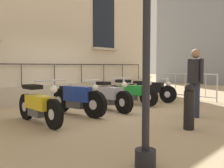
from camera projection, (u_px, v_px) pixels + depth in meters
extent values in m
plane|color=tan|center=(102.00, 109.00, 8.04)|extent=(60.00, 60.00, 0.00)
cube|color=beige|center=(47.00, 6.00, 9.67)|extent=(0.60, 12.63, 7.17)
cube|color=#B1A48F|center=(54.00, 93.00, 9.64)|extent=(0.20, 12.63, 0.65)
cube|color=black|center=(104.00, 22.00, 11.55)|extent=(0.06, 1.33, 2.31)
cube|color=#BCAE97|center=(105.00, 49.00, 11.58)|extent=(0.24, 1.53, 0.10)
cube|color=black|center=(54.00, 64.00, 9.54)|extent=(0.03, 10.61, 0.03)
cylinder|color=black|center=(21.00, 75.00, 8.58)|extent=(0.02, 0.02, 0.75)
cylinder|color=black|center=(55.00, 74.00, 9.57)|extent=(0.02, 0.02, 0.75)
cylinder|color=black|center=(81.00, 74.00, 10.56)|extent=(0.02, 0.02, 0.75)
cylinder|color=black|center=(104.00, 73.00, 11.55)|extent=(0.02, 0.02, 0.75)
cylinder|color=black|center=(123.00, 72.00, 12.53)|extent=(0.02, 0.02, 0.75)
cylinder|color=black|center=(139.00, 72.00, 13.52)|extent=(0.02, 0.02, 0.75)
cylinder|color=black|center=(54.00, 114.00, 5.44)|extent=(0.66, 0.18, 0.65)
cylinder|color=silver|center=(54.00, 114.00, 5.44)|extent=(0.24, 0.15, 0.23)
cylinder|color=black|center=(26.00, 107.00, 6.45)|extent=(0.66, 0.18, 0.65)
cylinder|color=silver|center=(26.00, 107.00, 6.45)|extent=(0.24, 0.15, 0.23)
cube|color=gold|center=(40.00, 102.00, 5.90)|extent=(0.90, 0.43, 0.30)
cube|color=#4C4C51|center=(38.00, 111.00, 5.99)|extent=(0.55, 0.33, 0.23)
cube|color=black|center=(33.00, 87.00, 6.14)|extent=(0.52, 0.35, 0.10)
cylinder|color=silver|center=(52.00, 97.00, 5.45)|extent=(0.17, 0.08, 0.72)
cylinder|color=silver|center=(51.00, 80.00, 5.47)|extent=(0.12, 0.74, 0.04)
sphere|color=white|center=(54.00, 89.00, 5.39)|extent=(0.16, 0.16, 0.16)
cylinder|color=silver|center=(42.00, 114.00, 6.24)|extent=(0.79, 0.17, 0.08)
cylinder|color=black|center=(95.00, 105.00, 6.62)|extent=(0.71, 0.20, 0.70)
cylinder|color=silver|center=(95.00, 105.00, 6.62)|extent=(0.26, 0.19, 0.25)
cylinder|color=black|center=(60.00, 100.00, 7.39)|extent=(0.71, 0.20, 0.70)
cylinder|color=silver|center=(60.00, 100.00, 7.39)|extent=(0.26, 0.19, 0.25)
cube|color=#1E389E|center=(78.00, 94.00, 6.96)|extent=(0.92, 0.32, 0.40)
cube|color=#4C4C51|center=(75.00, 104.00, 7.04)|extent=(0.55, 0.24, 0.25)
cube|color=black|center=(68.00, 88.00, 7.17)|extent=(0.52, 0.26, 0.10)
cylinder|color=silver|center=(93.00, 92.00, 6.62)|extent=(0.16, 0.07, 0.63)
cylinder|color=silver|center=(92.00, 80.00, 6.63)|extent=(0.08, 0.54, 0.04)
sphere|color=white|center=(95.00, 88.00, 6.57)|extent=(0.16, 0.16, 0.16)
cylinder|color=silver|center=(74.00, 107.00, 7.26)|extent=(0.81, 0.15, 0.08)
cylinder|color=black|center=(124.00, 102.00, 7.24)|extent=(0.66, 0.25, 0.64)
cylinder|color=silver|center=(124.00, 102.00, 7.24)|extent=(0.25, 0.20, 0.22)
cylinder|color=black|center=(95.00, 97.00, 8.34)|extent=(0.66, 0.25, 0.64)
cylinder|color=silver|center=(95.00, 97.00, 8.34)|extent=(0.25, 0.20, 0.22)
cube|color=#B2B2BC|center=(110.00, 93.00, 7.73)|extent=(0.82, 0.45, 0.35)
cube|color=#4C4C51|center=(108.00, 101.00, 7.83)|extent=(0.50, 0.33, 0.22)
cube|color=black|center=(103.00, 83.00, 7.97)|extent=(0.48, 0.36, 0.10)
cylinder|color=silver|center=(123.00, 90.00, 7.25)|extent=(0.17, 0.09, 0.68)
cylinder|color=silver|center=(122.00, 78.00, 7.27)|extent=(0.16, 0.70, 0.04)
sphere|color=white|center=(124.00, 85.00, 7.19)|extent=(0.16, 0.16, 0.16)
cylinder|color=silver|center=(109.00, 103.00, 8.06)|extent=(0.70, 0.20, 0.08)
cylinder|color=black|center=(149.00, 97.00, 8.45)|extent=(0.65, 0.15, 0.64)
cylinder|color=silver|center=(149.00, 97.00, 8.45)|extent=(0.23, 0.14, 0.23)
cylinder|color=black|center=(114.00, 94.00, 9.32)|extent=(0.65, 0.15, 0.64)
cylinder|color=silver|center=(114.00, 94.00, 9.32)|extent=(0.23, 0.14, 0.23)
cube|color=#1E842D|center=(132.00, 90.00, 8.84)|extent=(0.92, 0.35, 0.32)
cube|color=#4C4C51|center=(129.00, 96.00, 8.92)|extent=(0.55, 0.27, 0.23)
cube|color=black|center=(123.00, 81.00, 9.04)|extent=(0.52, 0.30, 0.10)
cylinder|color=silver|center=(148.00, 87.00, 8.45)|extent=(0.16, 0.07, 0.65)
cylinder|color=silver|center=(146.00, 77.00, 8.46)|extent=(0.08, 0.65, 0.04)
sphere|color=white|center=(149.00, 83.00, 8.40)|extent=(0.16, 0.16, 0.16)
cylinder|color=silver|center=(128.00, 99.00, 9.16)|extent=(0.81, 0.13, 0.08)
cylinder|color=black|center=(168.00, 94.00, 9.34)|extent=(0.64, 0.18, 0.63)
cylinder|color=silver|center=(168.00, 94.00, 9.34)|extent=(0.23, 0.15, 0.22)
cylinder|color=black|center=(131.00, 92.00, 10.24)|extent=(0.64, 0.18, 0.63)
cylinder|color=silver|center=(131.00, 92.00, 10.24)|extent=(0.23, 0.15, 0.22)
cube|color=black|center=(150.00, 87.00, 9.74)|extent=(1.02, 0.38, 0.37)
cube|color=#4C4C51|center=(148.00, 94.00, 9.82)|extent=(0.62, 0.29, 0.22)
cube|color=black|center=(141.00, 82.00, 9.96)|extent=(0.58, 0.31, 0.10)
cylinder|color=silver|center=(167.00, 86.00, 9.35)|extent=(0.16, 0.08, 0.57)
cylinder|color=silver|center=(166.00, 79.00, 9.36)|extent=(0.10, 0.62, 0.04)
sphere|color=white|center=(169.00, 84.00, 9.30)|extent=(0.16, 0.16, 0.16)
cylinder|color=silver|center=(145.00, 96.00, 10.07)|extent=(0.90, 0.17, 0.08)
cylinder|color=black|center=(145.00, 158.00, 3.42)|extent=(0.28, 0.28, 0.24)
cylinder|color=black|center=(147.00, 8.00, 3.28)|extent=(0.10, 0.10, 4.14)
cylinder|color=#B7B7BF|center=(167.00, 85.00, 11.14)|extent=(0.05, 0.05, 1.05)
cylinder|color=#B7B7BF|center=(217.00, 88.00, 9.55)|extent=(0.05, 0.05, 1.05)
cylinder|color=#B7B7BF|center=(190.00, 74.00, 10.31)|extent=(2.21, 0.22, 0.04)
cylinder|color=#B7B7BF|center=(190.00, 96.00, 10.37)|extent=(2.21, 0.22, 0.04)
cylinder|color=#B7B7BF|center=(175.00, 84.00, 10.82)|extent=(0.02, 0.02, 0.87)
cylinder|color=#B7B7BF|center=(185.00, 84.00, 10.50)|extent=(0.02, 0.02, 0.87)
cylinder|color=#B7B7BF|center=(195.00, 85.00, 10.18)|extent=(0.02, 0.02, 0.87)
cylinder|color=#B7B7BF|center=(206.00, 85.00, 9.86)|extent=(0.02, 0.02, 0.87)
cylinder|color=black|center=(189.00, 110.00, 5.43)|extent=(0.22, 0.22, 0.82)
sphere|color=black|center=(189.00, 89.00, 5.40)|extent=(0.20, 0.20, 0.20)
cylinder|color=#23283D|center=(193.00, 100.00, 6.82)|extent=(0.14, 0.14, 0.88)
cylinder|color=#23283D|center=(197.00, 101.00, 6.67)|extent=(0.14, 0.14, 0.88)
cube|color=black|center=(195.00, 71.00, 6.69)|extent=(0.42, 0.35, 0.63)
sphere|color=#8C664C|center=(196.00, 53.00, 6.66)|extent=(0.24, 0.24, 0.24)
cylinder|color=black|center=(190.00, 70.00, 6.89)|extent=(0.09, 0.09, 0.59)
cylinder|color=black|center=(202.00, 70.00, 6.49)|extent=(0.09, 0.09, 0.59)
cube|color=gray|center=(203.00, 13.00, 20.80)|extent=(5.59, 4.76, 11.12)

